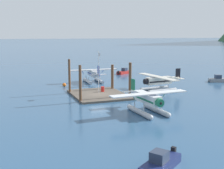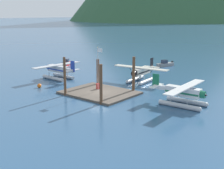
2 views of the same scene
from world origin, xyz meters
name	(u,v)px [view 1 (image 1 of 2)]	position (x,y,z in m)	size (l,w,h in m)	color
ground_plane	(99,95)	(0.00, 0.00, 0.00)	(1200.00, 1200.00, 0.00)	#2D5175
dock_platform	(99,95)	(0.00, 0.00, 0.15)	(10.65, 8.31, 0.30)	brown
piling_near_left	(69,76)	(-3.34, -4.04, 2.92)	(0.39, 0.39, 5.83)	brown
piling_near_right	(80,84)	(3.85, -4.04, 2.77)	(0.42, 0.42, 5.54)	brown
piling_far_left	(112,77)	(-3.77, 3.85, 2.29)	(0.47, 0.47, 4.58)	brown
piling_far_right	(130,80)	(3.50, 4.07, 2.80)	(0.44, 0.44, 5.60)	brown
flagpole	(99,68)	(-0.38, 0.19, 4.51)	(0.95, 0.10, 6.85)	silver
fuel_drum	(103,89)	(-1.38, 1.18, 0.74)	(0.62, 0.62, 0.88)	#AD1E19
mooring_buoy	(64,85)	(-10.25, -3.57, 0.35)	(0.71, 0.71, 0.71)	orange
seaplane_cream_bow_centre	(159,83)	(0.33, 10.97, 1.58)	(10.49, 7.96, 3.84)	#B7BABF
seaplane_silver_port_fwd	(93,75)	(-13.16, 3.10, 1.58)	(7.98, 10.45, 3.84)	#B7BABF
seaplane_white_stbd_fwd	(148,101)	(12.77, 2.44, 1.58)	(7.98, 10.45, 3.84)	#B7BABF
boat_navy_open_se	(160,164)	(27.34, -4.12, 0.49)	(3.59, 4.32, 1.50)	navy
boat_grey_open_north	(219,80)	(-4.54, 28.12, 0.49)	(2.66, 4.75, 1.50)	gray
boat_red_open_west	(124,72)	(-23.40, 14.44, 0.49)	(3.42, 4.39, 1.50)	#B2231E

